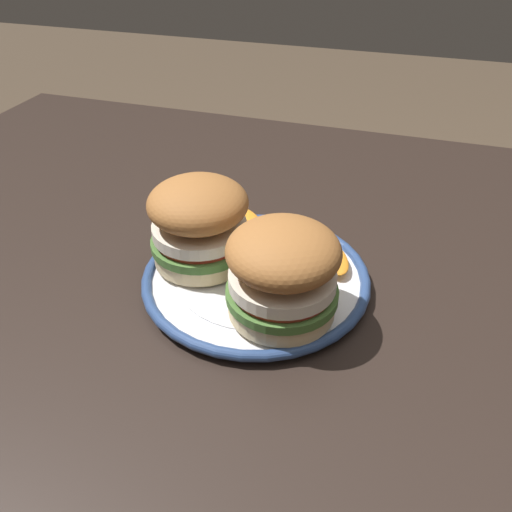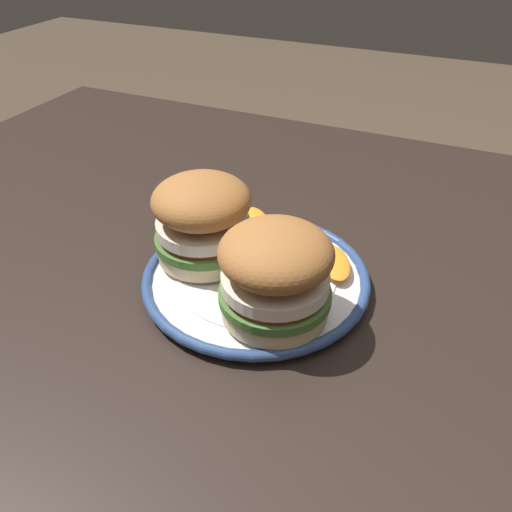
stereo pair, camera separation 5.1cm
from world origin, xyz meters
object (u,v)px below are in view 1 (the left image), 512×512
(dining_table, at_px, (303,373))
(sandwich_half_left, at_px, (283,271))
(dinner_plate, at_px, (256,278))
(sandwich_half_right, at_px, (199,221))

(dining_table, bearing_deg, sandwich_half_left, 10.92)
(dinner_plate, distance_m, sandwich_half_left, 0.09)
(sandwich_half_left, distance_m, sandwich_half_right, 0.13)
(sandwich_half_right, bearing_deg, dining_table, 158.98)
(sandwich_half_right, bearing_deg, dinner_plate, 174.80)
(dinner_plate, height_order, sandwich_half_right, sandwich_half_right)
(dinner_plate, bearing_deg, sandwich_half_left, 129.86)
(dining_table, height_order, dinner_plate, dinner_plate)
(sandwich_half_left, bearing_deg, sandwich_half_right, -27.67)
(dining_table, xyz_separation_m, dinner_plate, (0.07, -0.05, 0.09))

